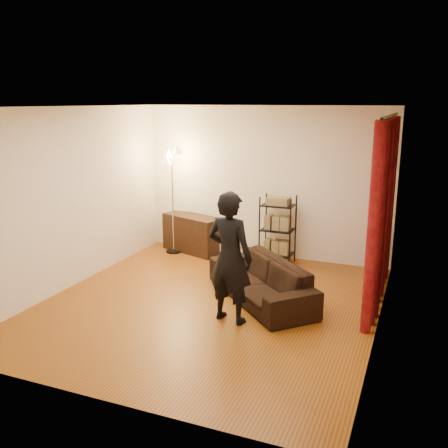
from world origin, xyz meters
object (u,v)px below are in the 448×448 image
at_px(sofa, 261,280).
at_px(floor_lamp, 173,201).
at_px(person, 230,258).
at_px(wire_shelf, 278,230).
at_px(media_cabinet, 193,234).
at_px(storage_boxes, 228,248).

height_order(sofa, floor_lamp, floor_lamp).
distance_m(person, wire_shelf, 2.55).
relative_size(sofa, floor_lamp, 1.02).
bearing_deg(floor_lamp, media_cabinet, 29.04).
bearing_deg(person, sofa, -90.73).
bearing_deg(floor_lamp, sofa, -35.66).
xyz_separation_m(sofa, person, (-0.16, -0.81, 0.56)).
distance_m(sofa, storage_boxes, 2.20).
bearing_deg(storage_boxes, floor_lamp, -167.75).
xyz_separation_m(media_cabinet, storage_boxes, (0.71, 0.05, -0.21)).
bearing_deg(floor_lamp, person, -49.25).
xyz_separation_m(person, storage_boxes, (-1.06, 2.63, -0.72)).
distance_m(storage_boxes, floor_lamp, 1.34).
bearing_deg(media_cabinet, storage_boxes, 23.00).
bearing_deg(person, floor_lamp, -38.82).
height_order(storage_boxes, wire_shelf, wire_shelf).
bearing_deg(sofa, floor_lamp, -171.15).
distance_m(person, storage_boxes, 2.93).
xyz_separation_m(sofa, floor_lamp, (-2.24, 1.60, 0.68)).
relative_size(person, floor_lamp, 0.88).
xyz_separation_m(person, wire_shelf, (-0.10, 2.53, -0.26)).
relative_size(wire_shelf, floor_lamp, 0.61).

